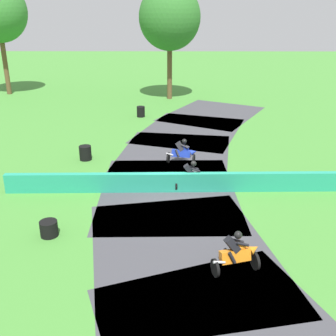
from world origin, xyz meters
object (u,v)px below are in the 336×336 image
tire_stack_near (141,112)px  tire_stack_mid_a (85,153)px  tire_stack_mid_b (49,229)px  motorcycle_trailing_orange (237,253)px  motorcycle_lead_blue (183,152)px  motorcycle_chase_white (192,176)px

tire_stack_near → tire_stack_mid_a: same height
tire_stack_mid_b → tire_stack_near: bearing=82.7°
motorcycle_trailing_orange → tire_stack_mid_a: motorcycle_trailing_orange is taller
tire_stack_near → tire_stack_mid_b: (-2.22, -17.41, -0.10)m
motorcycle_lead_blue → tire_stack_mid_a: motorcycle_lead_blue is taller
tire_stack_near → tire_stack_mid_a: (-2.43, -9.36, 0.00)m
motorcycle_lead_blue → motorcycle_chase_white: (0.36, -3.32, 0.01)m
motorcycle_trailing_orange → tire_stack_near: (-4.47, 19.50, -0.25)m
motorcycle_chase_white → tire_stack_mid_b: size_ratio=2.52×
motorcycle_chase_white → tire_stack_mid_a: (-5.75, 3.86, -0.26)m
motorcycle_lead_blue → tire_stack_near: motorcycle_lead_blue is taller
motorcycle_chase_white → tire_stack_near: bearing=104.1°
motorcycle_trailing_orange → tire_stack_mid_b: 7.01m
motorcycle_chase_white → tire_stack_near: motorcycle_chase_white is taller
motorcycle_lead_blue → motorcycle_trailing_orange: bearing=-81.0°
motorcycle_trailing_orange → motorcycle_chase_white: bearing=100.4°
motorcycle_lead_blue → motorcycle_chase_white: size_ratio=1.02×
motorcycle_trailing_orange → tire_stack_near: size_ratio=2.10×
tire_stack_mid_a → tire_stack_mid_b: bearing=-88.5°
tire_stack_near → tire_stack_mid_a: 9.67m
tire_stack_mid_a → tire_stack_mid_b: (0.21, -8.05, -0.10)m
tire_stack_near → tire_stack_mid_a: size_ratio=1.00×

